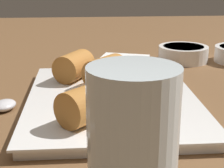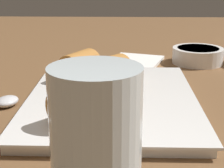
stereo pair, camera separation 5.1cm
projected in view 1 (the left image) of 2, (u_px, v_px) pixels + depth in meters
table_surface at (96, 106)px, 54.63cm from camera, size 180.00×140.00×2.00cm
serving_plate at (112, 101)px, 51.78cm from camera, size 30.22×22.97×1.50cm
roll_front_left at (107, 71)px, 55.91cm from camera, size 7.47×7.20×4.28cm
roll_front_right at (89, 104)px, 42.66cm from camera, size 7.38×7.36×4.28cm
roll_back_left at (75, 65)px, 58.71cm from camera, size 7.46×6.73×4.28cm
dipping_bowl_near at (183, 53)px, 75.63cm from camera, size 9.96×9.96×3.10cm
napkin at (122, 61)px, 74.89cm from camera, size 13.64×12.55×0.60cm
drinking_glass at (133, 150)px, 26.60cm from camera, size 6.50×6.50×12.32cm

